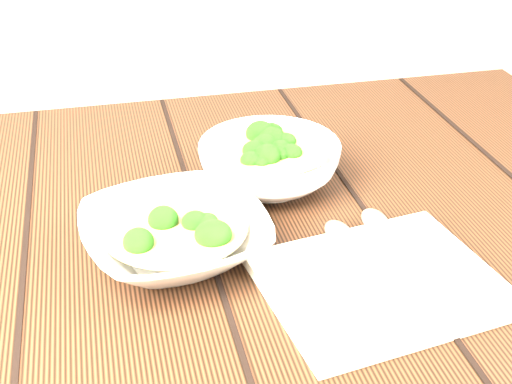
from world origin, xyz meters
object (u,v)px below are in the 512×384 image
Objects in this scene: soup_bowl_back at (269,162)px; trivet at (217,213)px; soup_bowl_front at (175,235)px; table at (221,306)px; napkin at (380,283)px.

soup_bowl_back is 0.11m from trivet.
soup_bowl_front is at bearing -135.22° from trivet.
trivet is (-0.08, -0.08, -0.02)m from soup_bowl_back.
table is 0.16m from soup_bowl_front.
soup_bowl_back reaches higher than table.
soup_bowl_front is 2.22× the size of trivet.
soup_bowl_front is 0.22m from napkin.
table is 5.19× the size of soup_bowl_front.
soup_bowl_back is at bearing 94.89° from napkin.
trivet is at bearing -137.18° from soup_bowl_back.
table is 0.19m from soup_bowl_back.
trivet is 0.22m from napkin.
trivet is at bearing 91.47° from table.
soup_bowl_front reaches higher than table.
soup_bowl_front reaches higher than trivet.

